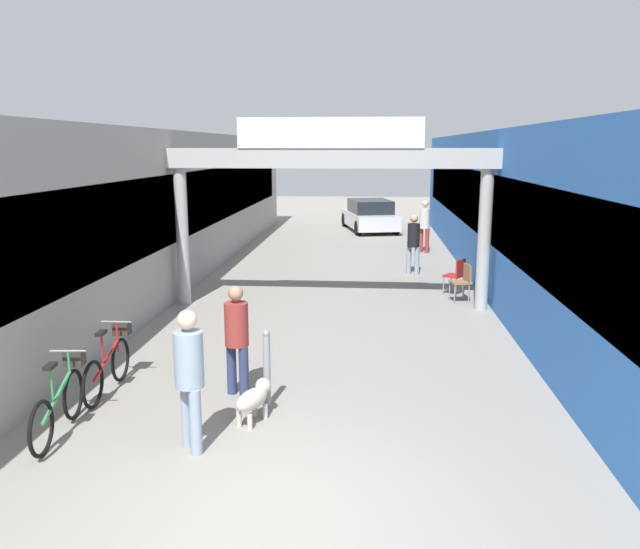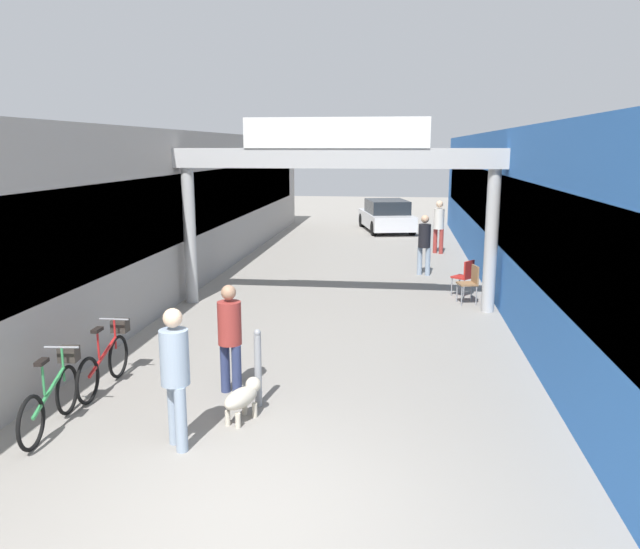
% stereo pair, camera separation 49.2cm
% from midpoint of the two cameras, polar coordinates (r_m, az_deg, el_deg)
% --- Properties ---
extents(ground_plane, '(80.00, 80.00, 0.00)m').
position_cam_midpoint_polar(ground_plane, '(6.54, -4.22, -21.19)').
color(ground_plane, gray).
extents(storefront_left, '(3.00, 26.00, 3.92)m').
position_cam_midpoint_polar(storefront_left, '(17.60, -13.56, 6.13)').
color(storefront_left, '#9E9993').
rests_on(storefront_left, ground_plane).
extents(storefront_right, '(3.00, 26.00, 3.92)m').
position_cam_midpoint_polar(storefront_right, '(16.93, 20.86, 5.49)').
color(storefront_right, blue).
rests_on(storefront_right, ground_plane).
extents(arcade_sign_gateway, '(7.40, 0.47, 4.15)m').
position_cam_midpoint_polar(arcade_sign_gateway, '(13.65, 2.53, 9.17)').
color(arcade_sign_gateway, '#B2B2B2').
rests_on(arcade_sign_gateway, ground_plane).
extents(pedestrian_with_dog, '(0.48, 0.48, 1.72)m').
position_cam_midpoint_polar(pedestrian_with_dog, '(7.51, -11.27, -8.49)').
color(pedestrian_with_dog, '#8C9EB2').
rests_on(pedestrian_with_dog, ground_plane).
extents(pedestrian_companion, '(0.47, 0.47, 1.63)m').
position_cam_midpoint_polar(pedestrian_companion, '(9.02, -6.70, -5.32)').
color(pedestrian_companion, navy).
rests_on(pedestrian_companion, ground_plane).
extents(pedestrian_carrying_crate, '(0.45, 0.45, 1.69)m').
position_cam_midpoint_polar(pedestrian_carrying_crate, '(17.64, 10.31, 3.03)').
color(pedestrian_carrying_crate, '#8C9EB2').
rests_on(pedestrian_carrying_crate, ground_plane).
extents(pedestrian_elderly_walking, '(0.47, 0.47, 1.78)m').
position_cam_midpoint_polar(pedestrian_elderly_walking, '(21.39, 11.47, 4.62)').
color(pedestrian_elderly_walking, '#99332D').
rests_on(pedestrian_elderly_walking, ground_plane).
extents(dog_on_leash, '(0.49, 0.74, 0.52)m').
position_cam_midpoint_polar(dog_on_leash, '(8.37, -5.31, -11.07)').
color(dog_on_leash, beige).
rests_on(dog_on_leash, ground_plane).
extents(bicycle_green_nearest, '(0.46, 1.69, 0.98)m').
position_cam_midpoint_polar(bicycle_green_nearest, '(8.70, -21.68, -10.17)').
color(bicycle_green_nearest, black).
rests_on(bicycle_green_nearest, ground_plane).
extents(bicycle_red_second, '(0.46, 1.69, 0.98)m').
position_cam_midpoint_polar(bicycle_red_second, '(9.82, -17.57, -7.38)').
color(bicycle_red_second, black).
rests_on(bicycle_red_second, ground_plane).
extents(bollard_post_metal, '(0.10, 0.10, 1.11)m').
position_cam_midpoint_polar(bollard_post_metal, '(8.69, -4.06, -8.47)').
color(bollard_post_metal, gray).
rests_on(bollard_post_metal, ground_plane).
extents(cafe_chair_wood_nearer, '(0.48, 0.48, 0.89)m').
position_cam_midpoint_polar(cafe_chair_wood_nearer, '(14.70, 14.54, -0.55)').
color(cafe_chair_wood_nearer, gray).
rests_on(cafe_chair_wood_nearer, ground_plane).
extents(cafe_chair_red_farther, '(0.56, 0.56, 0.89)m').
position_cam_midpoint_polar(cafe_chair_red_farther, '(15.35, 14.03, -0.02)').
color(cafe_chair_red_farther, gray).
rests_on(cafe_chair_red_farther, ground_plane).
extents(parked_car_white, '(2.61, 4.29, 1.33)m').
position_cam_midpoint_polar(parked_car_white, '(26.91, 6.61, 5.35)').
color(parked_car_white, silver).
rests_on(parked_car_white, ground_plane).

